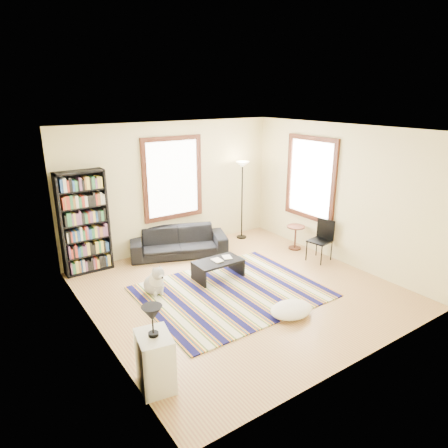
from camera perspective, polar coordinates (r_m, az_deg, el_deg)
floor at (r=7.28m, az=2.25°, el=-9.65°), size 5.00×5.00×0.10m
ceiling at (r=6.46m, az=2.57°, el=13.73°), size 5.00×5.00×0.10m
wall_back at (r=8.84m, az=-7.53°, el=5.29°), size 5.00×0.10×2.80m
wall_front at (r=5.05m, az=19.98°, el=-5.72°), size 5.00×0.10×2.80m
wall_left at (r=5.67m, az=-18.82°, el=-2.96°), size 0.10×5.00×2.80m
wall_right at (r=8.45m, az=16.46°, el=4.10°), size 0.10×5.00×2.80m
window_back at (r=8.73m, az=-7.35°, el=6.48°), size 1.20×0.06×1.60m
window_right at (r=8.87m, az=12.27°, el=6.39°), size 0.06×1.20×1.60m
rug at (r=7.16m, az=1.10°, el=-9.63°), size 3.04×2.43×0.02m
sofa at (r=8.67m, az=-6.51°, el=-2.54°), size 2.19×1.48×0.60m
bookshelf at (r=8.06m, az=-19.34°, el=0.18°), size 0.90×0.30×2.00m
coffee_table at (r=7.59m, az=-0.86°, el=-6.51°), size 1.02×0.78×0.36m
book_a at (r=7.46m, az=-1.51°, el=-5.36°), size 0.17×0.23×0.02m
book_b at (r=7.62m, az=-0.13°, el=-4.83°), size 0.22×0.25×0.02m
floor_cushion at (r=6.54m, az=9.60°, el=-11.97°), size 0.74×0.56×0.18m
floor_lamp at (r=9.46m, az=2.58°, el=3.35°), size 0.35×0.35×1.86m
side_table at (r=9.10m, az=10.14°, el=-1.90°), size 0.51×0.51×0.54m
folding_chair at (r=8.52m, az=13.51°, el=-2.39°), size 0.48×0.47×0.86m
white_cabinet at (r=5.03m, az=-9.81°, el=-18.75°), size 0.47×0.56×0.70m
table_lamp at (r=4.73m, az=-10.17°, el=-13.51°), size 0.30×0.30×0.38m
dog at (r=7.11m, az=-10.03°, el=-7.75°), size 0.42×0.57×0.55m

